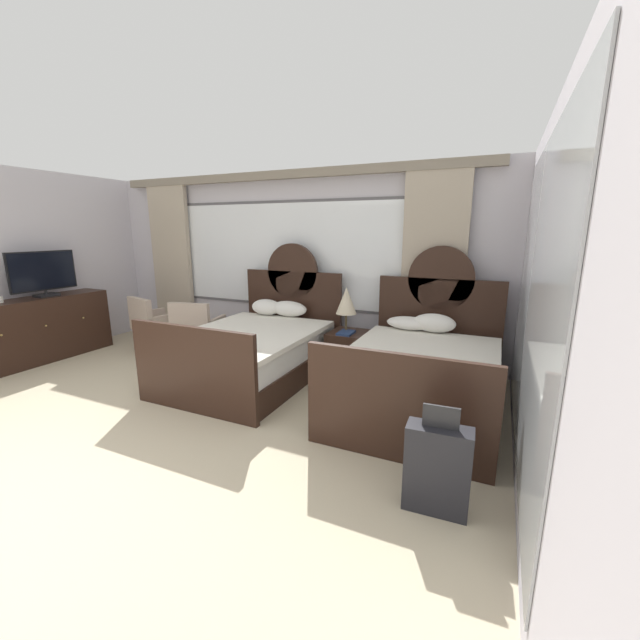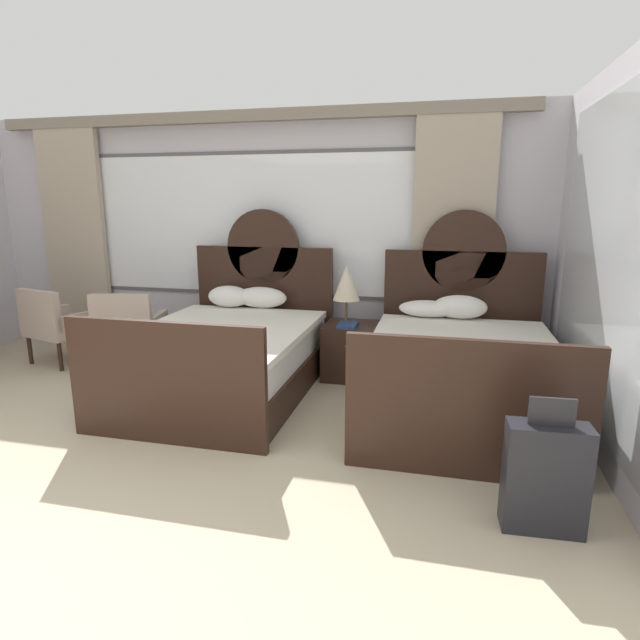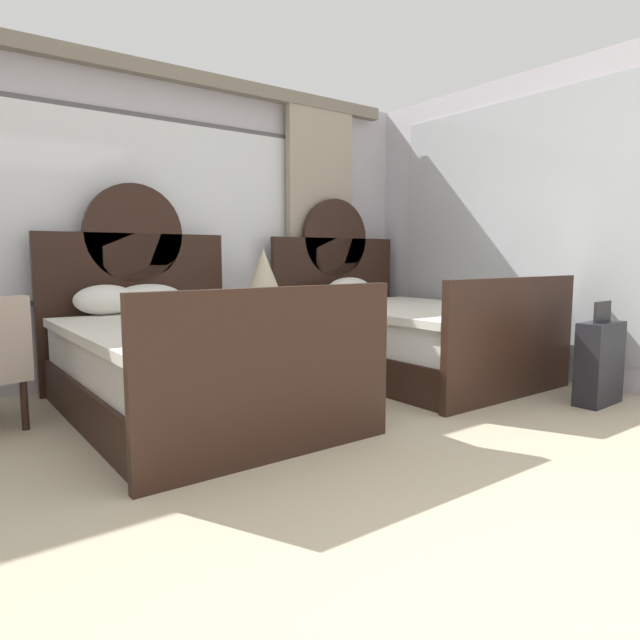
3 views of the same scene
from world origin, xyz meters
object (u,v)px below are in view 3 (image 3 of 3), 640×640
Objects in this scene: bed_near_window at (187,361)px; table_lamp_on_nightstand at (264,270)px; bed_near_mirror at (404,335)px; suitcase_on_floor at (599,363)px; nightstand_between_beds at (269,346)px; book_on_nightstand at (273,315)px.

bed_near_window is 1.32m from table_lamp_on_nightstand.
suitcase_on_floor is (0.40, -1.59, -0.05)m from bed_near_mirror.
suitcase_on_floor is (1.44, -2.24, 0.03)m from nightstand_between_beds.
suitcase_on_floor is at bearing -75.80° from bed_near_mirror.
table_lamp_on_nightstand is at bearing 110.96° from book_on_nightstand.
suitcase_on_floor is (2.50, -1.59, -0.06)m from bed_near_window.
bed_near_window is 3.74× the size of table_lamp_on_nightstand.
suitcase_on_floor reaches higher than nightstand_between_beds.
suitcase_on_floor reaches higher than book_on_nightstand.
bed_near_window reaches higher than nightstand_between_beds.
suitcase_on_floor is (1.46, -2.13, -0.26)m from book_on_nightstand.
bed_near_window is 8.52× the size of book_on_nightstand.
bed_near_window reaches higher than book_on_nightstand.
book_on_nightstand is (-0.02, -0.10, 0.29)m from nightstand_between_beds.
book_on_nightstand is (0.04, -0.09, -0.40)m from table_lamp_on_nightstand.
bed_near_mirror is at bearing -30.19° from table_lamp_on_nightstand.
bed_near_mirror is at bearing -31.87° from nightstand_between_beds.
bed_near_mirror is at bearing -0.12° from bed_near_window.
nightstand_between_beds is 0.73× the size of suitcase_on_floor.
bed_near_mirror reaches higher than suitcase_on_floor.
book_on_nightstand is at bearing 124.47° from suitcase_on_floor.
bed_near_mirror is 2.93× the size of suitcase_on_floor.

